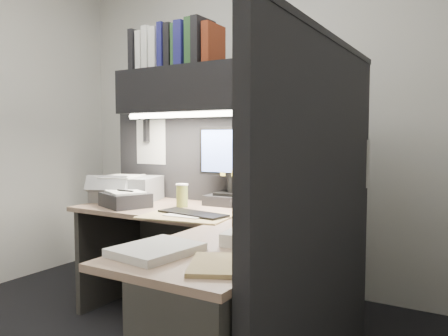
{
  "coord_description": "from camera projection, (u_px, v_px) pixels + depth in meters",
  "views": [
    {
      "loc": [
        1.59,
        -1.69,
        1.18
      ],
      "look_at": [
        0.28,
        0.51,
        1.0
      ],
      "focal_mm": 35.0,
      "sensor_mm": 36.0,
      "label": 1
    }
  ],
  "objects": [
    {
      "name": "wall_back",
      "position": [
        257.0,
        117.0,
        3.53
      ],
      "size": [
        3.5,
        0.04,
        2.7
      ],
      "primitive_type": "cube",
      "color": "silver",
      "rests_on": "floor"
    },
    {
      "name": "partition_back",
      "position": [
        224.0,
        192.0,
        3.06
      ],
      "size": [
        1.9,
        0.06,
        1.6
      ],
      "primitive_type": "cube",
      "color": "black",
      "rests_on": "floor"
    },
    {
      "name": "partition_right",
      "position": [
        321.0,
        224.0,
        1.94
      ],
      "size": [
        0.06,
        1.5,
        1.6
      ],
      "primitive_type": "cube",
      "color": "black",
      "rests_on": "floor"
    },
    {
      "name": "desk",
      "position": [
        195.0,
        292.0,
        2.09
      ],
      "size": [
        1.7,
        1.53,
        0.73
      ],
      "color": "#997861",
      "rests_on": "floor"
    },
    {
      "name": "overhead_shelf",
      "position": [
        222.0,
        88.0,
        2.81
      ],
      "size": [
        1.55,
        0.34,
        0.3
      ],
      "primitive_type": "cube",
      "color": "black",
      "rests_on": "partition_back"
    },
    {
      "name": "task_light_tube",
      "position": [
        211.0,
        114.0,
        2.7
      ],
      "size": [
        1.32,
        0.04,
        0.04
      ],
      "primitive_type": "cylinder",
      "rotation": [
        0.0,
        1.57,
        0.0
      ],
      "color": "white",
      "rests_on": "overhead_shelf"
    },
    {
      "name": "monitor",
      "position": [
        232.0,
        175.0,
        2.89
      ],
      "size": [
        0.48,
        0.22,
        0.52
      ],
      "rotation": [
        0.0,
        0.0,
        0.03
      ],
      "color": "black",
      "rests_on": "desk"
    },
    {
      "name": "keyboard",
      "position": [
        193.0,
        214.0,
        2.52
      ],
      "size": [
        0.46,
        0.21,
        0.02
      ],
      "primitive_type": "cube",
      "rotation": [
        0.0,
        0.0,
        -0.15
      ],
      "color": "black",
      "rests_on": "desk"
    },
    {
      "name": "mousepad",
      "position": [
        291.0,
        221.0,
        2.36
      ],
      "size": [
        0.27,
        0.26,
        0.0
      ],
      "primitive_type": "cube",
      "rotation": [
        0.0,
        0.0,
        -0.3
      ],
      "color": "navy",
      "rests_on": "desk"
    },
    {
      "name": "mouse",
      "position": [
        290.0,
        216.0,
        2.38
      ],
      "size": [
        0.11,
        0.13,
        0.04
      ],
      "primitive_type": "ellipsoid",
      "rotation": [
        0.0,
        0.0,
        0.37
      ],
      "color": "black",
      "rests_on": "mousepad"
    },
    {
      "name": "telephone",
      "position": [
        315.0,
        206.0,
        2.61
      ],
      "size": [
        0.31,
        0.31,
        0.09
      ],
      "primitive_type": "cube",
      "rotation": [
        0.0,
        0.0,
        -0.46
      ],
      "color": "#BEB892",
      "rests_on": "desk"
    },
    {
      "name": "coffee_cup",
      "position": [
        182.0,
        196.0,
        2.85
      ],
      "size": [
        0.09,
        0.09,
        0.14
      ],
      "primitive_type": "cylinder",
      "rotation": [
        0.0,
        0.0,
        -0.23
      ],
      "color": "#AB9A44",
      "rests_on": "desk"
    },
    {
      "name": "printer",
      "position": [
        128.0,
        189.0,
        3.15
      ],
      "size": [
        0.52,
        0.48,
        0.17
      ],
      "primitive_type": "cube",
      "rotation": [
        0.0,
        0.0,
        0.32
      ],
      "color": "gray",
      "rests_on": "desk"
    },
    {
      "name": "notebook_stack",
      "position": [
        125.0,
        200.0,
        2.86
      ],
      "size": [
        0.38,
        0.35,
        0.09
      ],
      "primitive_type": "cube",
      "rotation": [
        0.0,
        0.0,
        -0.39
      ],
      "color": "black",
      "rests_on": "desk"
    },
    {
      "name": "open_folder",
      "position": [
        186.0,
        216.0,
        2.49
      ],
      "size": [
        0.55,
        0.4,
        0.01
      ],
      "primitive_type": "cube",
      "rotation": [
        0.0,
        0.0,
        0.15
      ],
      "color": "tan",
      "rests_on": "desk"
    },
    {
      "name": "paper_stack_a",
      "position": [
        260.0,
        238.0,
        1.86
      ],
      "size": [
        0.32,
        0.28,
        0.05
      ],
      "primitive_type": "cube",
      "rotation": [
        0.0,
        0.0,
        0.16
      ],
      "color": "white",
      "rests_on": "desk"
    },
    {
      "name": "paper_stack_b",
      "position": [
        156.0,
        250.0,
        1.7
      ],
      "size": [
        0.29,
        0.35,
        0.03
      ],
      "primitive_type": "cube",
      "rotation": [
        0.0,
        0.0,
        -0.13
      ],
      "color": "white",
      "rests_on": "desk"
    },
    {
      "name": "manila_stack",
      "position": [
        221.0,
        265.0,
        1.53
      ],
      "size": [
        0.31,
        0.34,
        0.02
      ],
      "primitive_type": "cube",
      "rotation": [
        0.0,
        0.0,
        0.46
      ],
      "color": "tan",
      "rests_on": "desk"
    },
    {
      "name": "binder_row",
      "position": [
        176.0,
        48.0,
        2.98
      ],
      "size": [
        0.65,
        0.25,
        0.31
      ],
      "color": "black",
      "rests_on": "overhead_shelf"
    },
    {
      "name": "pinned_papers",
      "position": [
        249.0,
        160.0,
        2.53
      ],
      "size": [
        1.76,
        1.31,
        0.51
      ],
      "color": "white",
      "rests_on": "partition_back"
    }
  ]
}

